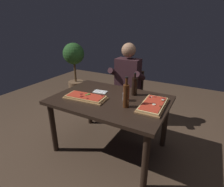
% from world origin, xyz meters
% --- Properties ---
extents(ground_plane, '(6.40, 6.40, 0.00)m').
position_xyz_m(ground_plane, '(0.00, 0.00, 0.00)').
color(ground_plane, '#4C3828').
extents(dining_table, '(1.40, 0.96, 0.74)m').
position_xyz_m(dining_table, '(0.00, 0.00, 0.64)').
color(dining_table, black).
rests_on(dining_table, ground_plane).
extents(pizza_rectangular_front, '(0.54, 0.28, 0.05)m').
position_xyz_m(pizza_rectangular_front, '(-0.26, -0.15, 0.76)').
color(pizza_rectangular_front, olive).
rests_on(pizza_rectangular_front, dining_table).
extents(pizza_rectangular_left, '(0.28, 0.52, 0.05)m').
position_xyz_m(pizza_rectangular_left, '(0.53, 0.05, 0.76)').
color(pizza_rectangular_left, brown).
rests_on(pizza_rectangular_left, dining_table).
extents(wine_bottle_dark, '(0.07, 0.07, 0.35)m').
position_xyz_m(wine_bottle_dark, '(0.27, -0.11, 0.88)').
color(wine_bottle_dark, '#47230F').
rests_on(wine_bottle_dark, dining_table).
extents(oil_bottle_amber, '(0.07, 0.07, 0.30)m').
position_xyz_m(oil_bottle_amber, '(0.21, 0.25, 0.86)').
color(oil_bottle_amber, black).
rests_on(oil_bottle_amber, dining_table).
extents(tumbler_near_camera, '(0.07, 0.07, 0.10)m').
position_xyz_m(tumbler_near_camera, '(0.19, 0.04, 0.78)').
color(tumbler_near_camera, silver).
rests_on(tumbler_near_camera, dining_table).
extents(napkin_cutlery_set, '(0.19, 0.13, 0.01)m').
position_xyz_m(napkin_cutlery_set, '(-0.22, 0.13, 0.74)').
color(napkin_cutlery_set, white).
rests_on(napkin_cutlery_set, dining_table).
extents(diner_chair, '(0.44, 0.44, 0.87)m').
position_xyz_m(diner_chair, '(-0.11, 0.86, 0.49)').
color(diner_chair, '#3D2B1E').
rests_on(diner_chair, ground_plane).
extents(seated_diner, '(0.53, 0.41, 1.33)m').
position_xyz_m(seated_diner, '(-0.11, 0.74, 0.74)').
color(seated_diner, '#23232D').
rests_on(seated_diner, ground_plane).
extents(potted_plant_corner, '(0.44, 0.44, 1.23)m').
position_xyz_m(potted_plant_corner, '(-1.52, 1.14, 0.73)').
color(potted_plant_corner, '#846042').
rests_on(potted_plant_corner, ground_plane).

